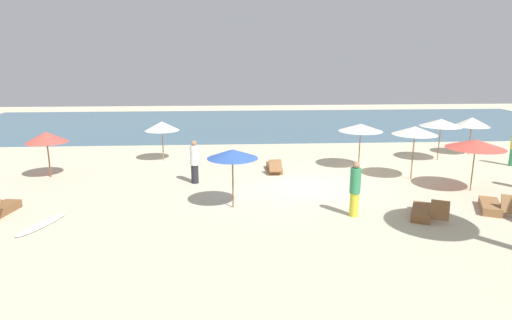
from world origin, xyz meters
The scene contains 16 objects.
ground_plane centered at (0.00, 0.00, 0.00)m, with size 60.00×60.00×0.00m, color beige.
ocean_water centered at (0.00, 17.00, 0.03)m, with size 48.00×16.00×0.06m, color #476B7F.
umbrella_0 centered at (3.12, 3.00, 1.95)m, with size 2.07×2.07×2.13m.
umbrella_1 centered at (4.84, 0.94, 2.15)m, with size 1.90×1.90×2.33m.
umbrella_2 centered at (-10.99, 2.22, 1.80)m, with size 1.77×1.77×2.04m.
umbrella_3 centered at (6.55, -0.80, 1.90)m, with size 2.24×2.24×2.07m.
umbrella_4 centered at (7.63, 4.27, 1.95)m, with size 2.07×2.07×2.14m.
umbrella_5 centered at (-6.45, 5.10, 1.79)m, with size 1.74×1.74×2.02m.
umbrella_6 centered at (-2.94, -2.20, 1.94)m, with size 1.78×1.78×2.11m.
umbrella_7 centered at (9.93, 5.46, 1.79)m, with size 1.84×1.84×2.03m.
lounger_0 centered at (-0.98, 2.62, 0.18)m, with size 0.64×1.72×0.67m.
lounger_2 centered at (3.39, -3.54, 0.17)m, with size 1.25×1.74×0.73m.
lounger_3 centered at (6.03, -3.12, 0.17)m, with size 1.22×1.75×0.72m.
person_0 centered at (1.10, -3.31, 0.95)m, with size 0.46×0.46×1.88m.
person_3 centered at (-4.52, 0.92, 0.92)m, with size 0.38×0.38×1.83m.
surfboard centered at (-9.04, -3.52, 0.04)m, with size 1.15×2.20×0.07m.
Camera 1 is at (-3.01, -16.85, 5.26)m, focal length 30.48 mm.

